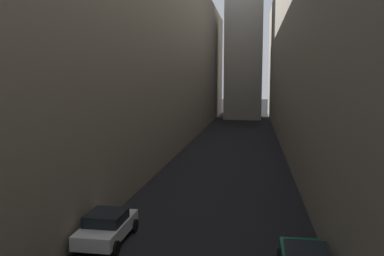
% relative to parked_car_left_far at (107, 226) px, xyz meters
% --- Properties ---
extents(ground_plane, '(264.00, 264.00, 0.00)m').
position_rel_parked_car_left_far_xyz_m(ground_plane, '(4.40, 22.47, -0.76)').
color(ground_plane, black).
extents(building_block_left, '(12.24, 108.00, 22.04)m').
position_rel_parked_car_left_far_xyz_m(building_block_left, '(-7.22, 24.47, 10.26)').
color(building_block_left, '#756B5B').
rests_on(building_block_left, ground).
extents(building_block_right, '(11.53, 108.00, 23.30)m').
position_rel_parked_car_left_far_xyz_m(building_block_right, '(15.66, 24.47, 10.89)').
color(building_block_right, gray).
rests_on(building_block_right, ground).
extents(parked_car_left_far, '(2.04, 4.02, 1.46)m').
position_rel_parked_car_left_far_xyz_m(parked_car_left_far, '(0.00, 0.00, 0.00)').
color(parked_car_left_far, silver).
rests_on(parked_car_left_far, ground).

